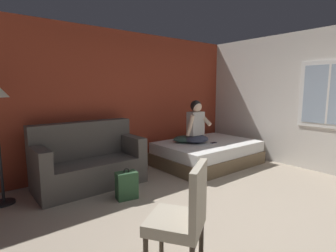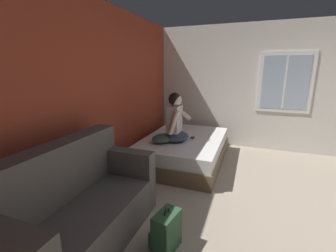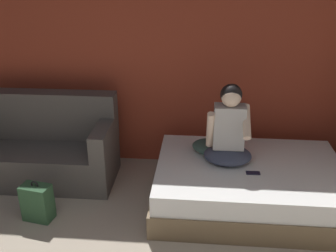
{
  "view_description": "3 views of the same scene",
  "coord_description": "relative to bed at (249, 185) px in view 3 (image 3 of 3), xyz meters",
  "views": [
    {
      "loc": [
        -2.62,
        -1.53,
        1.6
      ],
      "look_at": [
        0.25,
        2.07,
        0.93
      ],
      "focal_mm": 28.0,
      "sensor_mm": 36.0,
      "label": 1
    },
    {
      "loc": [
        -2.59,
        1.02,
        1.74
      ],
      "look_at": [
        0.21,
        2.06,
        0.99
      ],
      "focal_mm": 24.0,
      "sensor_mm": 36.0,
      "label": 2
    },
    {
      "loc": [
        0.84,
        -1.6,
        2.57
      ],
      "look_at": [
        0.5,
        2.19,
        0.9
      ],
      "focal_mm": 42.0,
      "sensor_mm": 36.0,
      "label": 3
    }
  ],
  "objects": [
    {
      "name": "wall_back_accent",
      "position": [
        -1.39,
        1.01,
        1.11
      ],
      "size": [
        10.36,
        0.16,
        2.7
      ],
      "primitive_type": "cube",
      "color": "#993823",
      "rests_on": "ground"
    },
    {
      "name": "bed",
      "position": [
        0.0,
        0.0,
        0.0
      ],
      "size": [
        2.07,
        1.46,
        0.48
      ],
      "color": "brown",
      "rests_on": "ground"
    },
    {
      "name": "couch",
      "position": [
        -2.43,
        0.38,
        0.16
      ],
      "size": [
        1.71,
        0.84,
        1.04
      ],
      "color": "#514C47",
      "rests_on": "ground"
    },
    {
      "name": "person_seated",
      "position": [
        -0.25,
        0.09,
        0.6
      ],
      "size": [
        0.52,
        0.45,
        0.88
      ],
      "color": "#383D51",
      "rests_on": "bed"
    },
    {
      "name": "backpack",
      "position": [
        -2.22,
        -0.47,
        -0.04
      ],
      "size": [
        0.33,
        0.28,
        0.46
      ],
      "color": "#2D5133",
      "rests_on": "ground"
    },
    {
      "name": "throw_pillow",
      "position": [
        -0.4,
        0.27,
        0.31
      ],
      "size": [
        0.57,
        0.49,
        0.14
      ],
      "primitive_type": "ellipsoid",
      "rotation": [
        0.0,
        0.0,
        -0.32
      ],
      "color": "#385147",
      "rests_on": "bed"
    },
    {
      "name": "cell_phone",
      "position": [
        0.01,
        -0.16,
        0.25
      ],
      "size": [
        0.15,
        0.07,
        0.01
      ],
      "primitive_type": "cube",
      "rotation": [
        0.0,
        0.0,
        1.59
      ],
      "color": "black",
      "rests_on": "bed"
    }
  ]
}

